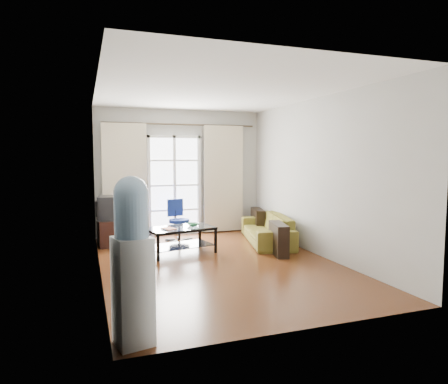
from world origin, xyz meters
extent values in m
plane|color=#592E15|center=(0.00, 0.00, 0.00)|extent=(5.20, 5.20, 0.00)
plane|color=white|center=(0.00, 0.00, 2.70)|extent=(5.20, 5.20, 0.00)
cube|color=#B0AFA7|center=(0.00, 2.60, 1.35)|extent=(3.60, 0.02, 2.70)
cube|color=#B0AFA7|center=(0.00, -2.60, 1.35)|extent=(3.60, 0.02, 2.70)
cube|color=#B0AFA7|center=(-1.80, 0.00, 1.35)|extent=(0.02, 5.20, 2.70)
cube|color=#B0AFA7|center=(1.80, 0.00, 1.35)|extent=(0.02, 5.20, 2.70)
cube|color=white|center=(-0.15, 2.56, 1.07)|extent=(1.01, 0.02, 2.04)
cube|color=white|center=(-0.15, 2.54, 1.07)|extent=(1.16, 0.06, 2.15)
cylinder|color=#4C3F2D|center=(0.00, 2.50, 2.38)|extent=(3.30, 0.04, 0.04)
cube|color=beige|center=(-1.20, 2.48, 1.20)|extent=(0.90, 0.07, 2.35)
cube|color=beige|center=(0.95, 2.48, 1.20)|extent=(0.90, 0.07, 2.35)
cube|color=#9E9DA0|center=(0.80, 2.50, 0.33)|extent=(0.64, 0.12, 0.64)
imported|color=brown|center=(1.39, 1.14, 0.28)|extent=(2.21, 1.58, 0.55)
cube|color=silver|center=(-0.42, 0.84, 0.46)|extent=(1.25, 0.88, 0.01)
cube|color=black|center=(-0.42, 0.84, 0.14)|extent=(1.18, 0.81, 0.01)
cube|color=black|center=(-0.89, 0.44, 0.23)|extent=(0.05, 0.05, 0.46)
cube|color=black|center=(0.17, 0.67, 0.23)|extent=(0.05, 0.05, 0.46)
cube|color=black|center=(-1.01, 1.01, 0.23)|extent=(0.05, 0.05, 0.46)
cube|color=black|center=(0.04, 1.24, 0.23)|extent=(0.05, 0.05, 0.46)
imported|color=#2E7E4A|center=(-0.18, 0.90, 0.49)|extent=(0.28, 0.28, 0.05)
imported|color=#B01615|center=(-0.74, 0.67, 0.47)|extent=(0.36, 0.38, 0.02)
cube|color=black|center=(-0.65, 0.66, 0.47)|extent=(0.18, 0.09, 0.02)
cube|color=black|center=(-1.55, 1.95, 0.25)|extent=(0.48, 0.70, 0.50)
cube|color=black|center=(-1.53, 1.90, 0.72)|extent=(0.52, 0.55, 0.45)
cube|color=#0C19E5|center=(-1.30, 1.87, 0.72)|extent=(0.07, 0.39, 0.33)
cube|color=black|center=(-1.72, 1.93, 0.72)|extent=(0.18, 0.35, 0.29)
cylinder|color=black|center=(-0.23, 1.81, 0.21)|extent=(0.05, 0.05, 0.42)
cylinder|color=navy|center=(-0.23, 1.81, 0.42)|extent=(0.41, 0.41, 0.06)
cube|color=navy|center=(-0.26, 1.99, 0.66)|extent=(0.33, 0.11, 0.35)
cube|color=silver|center=(-1.60, -2.35, 0.49)|extent=(0.37, 0.37, 0.99)
cylinder|color=#90B8DF|center=(-1.60, -2.35, 1.19)|extent=(0.30, 0.30, 0.40)
sphere|color=#90B8DF|center=(-1.60, -2.35, 1.39)|extent=(0.30, 0.30, 0.30)
cube|color=black|center=(-1.45, -2.32, 0.83)|extent=(0.07, 0.13, 0.10)
camera|label=1|loc=(-1.98, -5.93, 1.71)|focal=32.00mm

